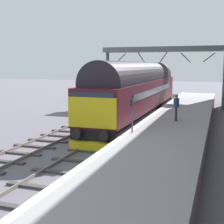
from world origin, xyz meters
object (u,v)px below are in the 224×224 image
waiting_passenger (176,105)px  signal_post_mid (99,79)px  platform_number_sign (132,110)px  diesel_locomotive (138,90)px

waiting_passenger → signal_post_mid: bearing=32.4°
signal_post_mid → platform_number_sign: (7.57, -15.00, -0.86)m
diesel_locomotive → signal_post_mid: signal_post_mid is taller
platform_number_sign → waiting_passenger: platform_number_sign is taller
diesel_locomotive → platform_number_sign: (1.92, -8.84, -0.32)m
platform_number_sign → diesel_locomotive: bearing=102.3°
diesel_locomotive → signal_post_mid: size_ratio=4.11×
waiting_passenger → diesel_locomotive: bearing=29.7°
signal_post_mid → waiting_passenger: 14.25m
diesel_locomotive → waiting_passenger: bearing=-52.1°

